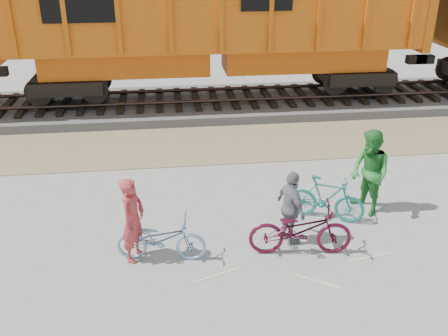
{
  "coord_description": "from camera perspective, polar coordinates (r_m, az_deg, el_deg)",
  "views": [
    {
      "loc": [
        -1.76,
        -8.18,
        5.62
      ],
      "look_at": [
        -0.57,
        1.5,
        1.08
      ],
      "focal_mm": 40.0,
      "sensor_mm": 36.0,
      "label": 1
    }
  ],
  "objects": [
    {
      "name": "gravel_strip",
      "position": [
        14.89,
        0.3,
        2.82
      ],
      "size": [
        120.0,
        3.0,
        0.02
      ],
      "primitive_type": "cube",
      "color": "#9B8C60",
      "rests_on": "ground"
    },
    {
      "name": "ground",
      "position": [
        10.08,
        4.32,
        -9.01
      ],
      "size": [
        120.0,
        120.0,
        0.0
      ],
      "primitive_type": "plane",
      "color": "#9E9E99",
      "rests_on": "ground"
    },
    {
      "name": "ballast_bed",
      "position": [
        18.12,
        -1.12,
        7.37
      ],
      "size": [
        120.0,
        4.0,
        0.3
      ],
      "primitive_type": "cube",
      "color": "slate",
      "rests_on": "ground"
    },
    {
      "name": "track",
      "position": [
        18.02,
        -1.13,
        8.35
      ],
      "size": [
        120.0,
        2.6,
        0.24
      ],
      "color": "black",
      "rests_on": "ballast_bed"
    },
    {
      "name": "bicycle_blue",
      "position": [
        9.56,
        -7.21,
        -8.03
      ],
      "size": [
        1.78,
        0.84,
        0.9
      ],
      "primitive_type": "imported",
      "rotation": [
        0.0,
        0.0,
        1.42
      ],
      "color": "#779EC7",
      "rests_on": "ground"
    },
    {
      "name": "person_woman",
      "position": [
        9.9,
        7.67,
        -4.56
      ],
      "size": [
        0.63,
        0.98,
        1.56
      ],
      "primitive_type": "imported",
      "rotation": [
        0.0,
        0.0,
        1.87
      ],
      "color": "gray",
      "rests_on": "ground"
    },
    {
      "name": "bicycle_teal",
      "position": [
        10.97,
        11.58,
        -3.43
      ],
      "size": [
        1.7,
        1.15,
        1.0
      ],
      "primitive_type": "imported",
      "rotation": [
        0.0,
        0.0,
        1.12
      ],
      "color": "#1D7C71",
      "rests_on": "ground"
    },
    {
      "name": "person_man",
      "position": [
        11.28,
        16.31,
        -0.53
      ],
      "size": [
        0.97,
        1.1,
        1.92
      ],
      "primitive_type": "imported",
      "rotation": [
        0.0,
        0.0,
        -1.27
      ],
      "color": "#277C2F",
      "rests_on": "ground"
    },
    {
      "name": "hopper_car_center",
      "position": [
        17.48,
        -0.95,
        16.35
      ],
      "size": [
        14.0,
        3.13,
        4.65
      ],
      "color": "black",
      "rests_on": "track"
    },
    {
      "name": "person_solo",
      "position": [
        9.46,
        -10.38,
        -5.84
      ],
      "size": [
        0.63,
        0.73,
        1.69
      ],
      "primitive_type": "imported",
      "rotation": [
        0.0,
        0.0,
        1.13
      ],
      "color": "#AE3436",
      "rests_on": "ground"
    },
    {
      "name": "bicycle_maroon",
      "position": [
        9.73,
        8.73,
        -7.0
      ],
      "size": [
        2.04,
        0.91,
        1.04
      ],
      "primitive_type": "imported",
      "rotation": [
        0.0,
        0.0,
        1.46
      ],
      "color": "#4C0D23",
      "rests_on": "ground"
    }
  ]
}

